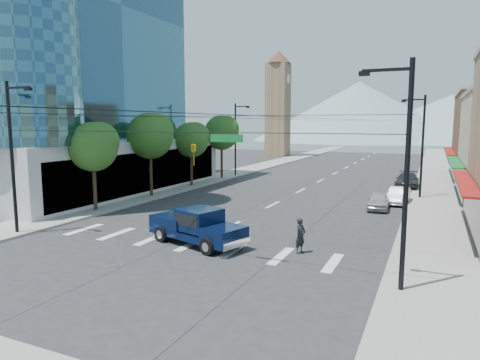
{
  "coord_description": "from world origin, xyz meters",
  "views": [
    {
      "loc": [
        11.67,
        -18.22,
        6.64
      ],
      "look_at": [
        0.5,
        6.44,
        3.0
      ],
      "focal_mm": 32.0,
      "sensor_mm": 36.0,
      "label": 1
    }
  ],
  "objects_px": {
    "parked_car_mid": "(398,196)",
    "pedestrian": "(300,236)",
    "pickup_truck": "(197,225)",
    "parked_car_near": "(379,201)",
    "parked_car_far": "(407,180)"
  },
  "relations": [
    {
      "from": "pedestrian",
      "to": "parked_car_near",
      "type": "bearing_deg",
      "value": 10.19
    },
    {
      "from": "parked_car_near",
      "to": "pedestrian",
      "type": "bearing_deg",
      "value": -102.62
    },
    {
      "from": "pedestrian",
      "to": "parked_car_mid",
      "type": "bearing_deg",
      "value": 7.87
    },
    {
      "from": "pickup_truck",
      "to": "parked_car_near",
      "type": "distance_m",
      "value": 16.17
    },
    {
      "from": "pickup_truck",
      "to": "parked_car_far",
      "type": "height_order",
      "value": "pickup_truck"
    },
    {
      "from": "parked_car_mid",
      "to": "pedestrian",
      "type": "bearing_deg",
      "value": -98.42
    },
    {
      "from": "parked_car_near",
      "to": "parked_car_far",
      "type": "relative_size",
      "value": 0.72
    },
    {
      "from": "parked_car_near",
      "to": "parked_car_far",
      "type": "height_order",
      "value": "parked_car_far"
    },
    {
      "from": "pickup_truck",
      "to": "parked_car_mid",
      "type": "distance_m",
      "value": 19.46
    },
    {
      "from": "pickup_truck",
      "to": "pedestrian",
      "type": "height_order",
      "value": "pickup_truck"
    },
    {
      "from": "pedestrian",
      "to": "parked_car_near",
      "type": "xyz_separation_m",
      "value": [
        2.31,
        13.33,
        -0.26
      ]
    },
    {
      "from": "pedestrian",
      "to": "parked_car_mid",
      "type": "xyz_separation_m",
      "value": [
        3.53,
        16.41,
        -0.24
      ]
    },
    {
      "from": "parked_car_mid",
      "to": "parked_car_far",
      "type": "relative_size",
      "value": 0.76
    },
    {
      "from": "parked_car_far",
      "to": "pickup_truck",
      "type": "bearing_deg",
      "value": -109.61
    },
    {
      "from": "parked_car_near",
      "to": "parked_car_mid",
      "type": "height_order",
      "value": "parked_car_mid"
    }
  ]
}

